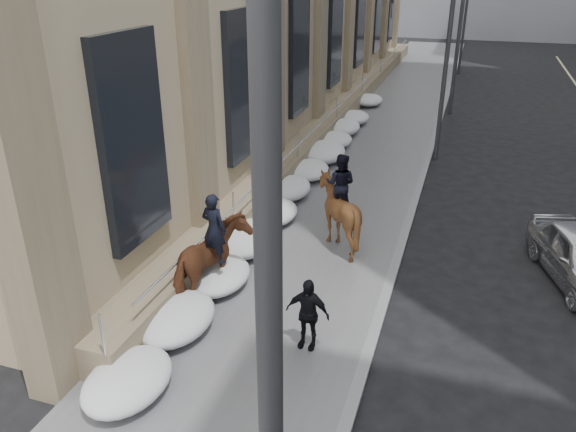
# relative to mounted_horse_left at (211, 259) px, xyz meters

# --- Properties ---
(ground) EXTENTS (140.00, 140.00, 0.00)m
(ground) POSITION_rel_mounted_horse_left_xyz_m (1.30, -1.51, -1.15)
(ground) COLOR black
(ground) RESTS_ON ground
(sidewalk) EXTENTS (5.00, 80.00, 0.12)m
(sidewalk) POSITION_rel_mounted_horse_left_xyz_m (1.30, 8.49, -1.09)
(sidewalk) COLOR #555557
(sidewalk) RESTS_ON ground
(curb) EXTENTS (0.24, 80.00, 0.12)m
(curb) POSITION_rel_mounted_horse_left_xyz_m (3.92, 8.49, -1.09)
(curb) COLOR slate
(curb) RESTS_ON ground
(streetlight_near) EXTENTS (1.71, 0.24, 8.00)m
(streetlight_near) POSITION_rel_mounted_horse_left_xyz_m (4.04, -7.51, 3.43)
(streetlight_near) COLOR #2D2D30
(streetlight_near) RESTS_ON ground
(streetlight_mid) EXTENTS (1.71, 0.24, 8.00)m
(streetlight_mid) POSITION_rel_mounted_horse_left_xyz_m (4.04, 12.49, 3.43)
(streetlight_mid) COLOR #2D2D30
(streetlight_mid) RESTS_ON ground
(streetlight_far) EXTENTS (1.71, 0.24, 8.00)m
(streetlight_far) POSITION_rel_mounted_horse_left_xyz_m (4.04, 32.49, 3.43)
(streetlight_far) COLOR #2D2D30
(streetlight_far) RESTS_ON ground
(traffic_signal) EXTENTS (4.10, 0.22, 6.00)m
(traffic_signal) POSITION_rel_mounted_horse_left_xyz_m (3.38, 20.49, 2.86)
(traffic_signal) COLOR #2D2D30
(traffic_signal) RESTS_ON ground
(snow_bank) EXTENTS (1.70, 18.10, 0.76)m
(snow_bank) POSITION_rel_mounted_horse_left_xyz_m (-0.12, 6.59, -0.68)
(snow_bank) COLOR silver
(snow_bank) RESTS_ON sidewalk
(mounted_horse_left) EXTENTS (1.41, 2.40, 2.62)m
(mounted_horse_left) POSITION_rel_mounted_horse_left_xyz_m (0.00, 0.00, 0.00)
(mounted_horse_left) COLOR #512B18
(mounted_horse_left) RESTS_ON sidewalk
(mounted_horse_right) EXTENTS (1.66, 1.85, 2.66)m
(mounted_horse_right) POSITION_rel_mounted_horse_left_xyz_m (2.19, 3.54, 0.09)
(mounted_horse_right) COLOR #452813
(mounted_horse_right) RESTS_ON sidewalk
(pedestrian) EXTENTS (0.95, 0.43, 1.59)m
(pedestrian) POSITION_rel_mounted_horse_left_xyz_m (2.66, -1.10, -0.23)
(pedestrian) COLOR black
(pedestrian) RESTS_ON sidewalk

